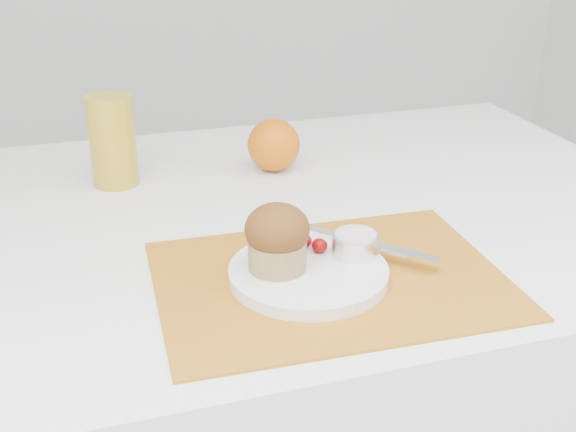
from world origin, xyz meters
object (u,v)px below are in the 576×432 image
object	(u,v)px
table	(276,415)
muffin	(277,237)
plate	(308,273)
juice_glass	(112,140)
orange	(274,145)

from	to	relation	value
table	muffin	bearing A→B (deg)	-105.43
plate	muffin	world-z (taller)	muffin
table	plate	world-z (taller)	plate
table	juice_glass	world-z (taller)	juice_glass
juice_glass	muffin	world-z (taller)	juice_glass
table	plate	bearing A→B (deg)	-95.69
table	juice_glass	size ratio (longest dim) A/B	8.47
table	orange	world-z (taller)	orange
juice_glass	muffin	bearing A→B (deg)	-67.71
muffin	juice_glass	bearing A→B (deg)	112.29
juice_glass	orange	bearing A→B (deg)	-3.72
plate	muffin	xyz separation A→B (m)	(-0.03, 0.01, 0.05)
plate	juice_glass	bearing A→B (deg)	116.13
table	muffin	xyz separation A→B (m)	(-0.06, -0.20, 0.43)
plate	orange	xyz separation A→B (m)	(0.06, 0.36, 0.03)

